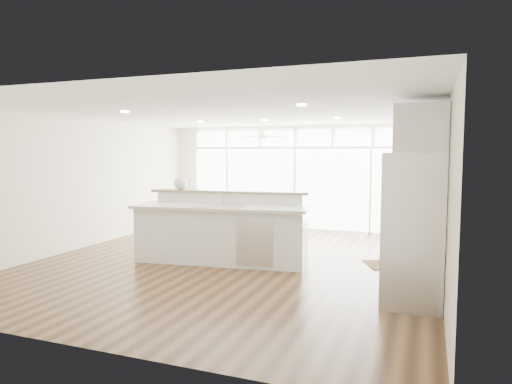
% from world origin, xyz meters
% --- Properties ---
extents(floor, '(7.00, 8.00, 0.02)m').
position_xyz_m(floor, '(0.00, 0.00, -0.01)').
color(floor, '#3A2312').
rests_on(floor, ground).
extents(ceiling, '(7.00, 8.00, 0.02)m').
position_xyz_m(ceiling, '(0.00, 0.00, 2.70)').
color(ceiling, white).
rests_on(ceiling, wall_back).
extents(wall_back, '(7.00, 0.04, 2.70)m').
position_xyz_m(wall_back, '(0.00, 4.00, 1.35)').
color(wall_back, white).
rests_on(wall_back, floor).
extents(wall_front, '(7.00, 0.04, 2.70)m').
position_xyz_m(wall_front, '(0.00, -4.00, 1.35)').
color(wall_front, white).
rests_on(wall_front, floor).
extents(wall_left, '(0.04, 8.00, 2.70)m').
position_xyz_m(wall_left, '(-3.50, 0.00, 1.35)').
color(wall_left, white).
rests_on(wall_left, floor).
extents(wall_right, '(0.04, 8.00, 2.70)m').
position_xyz_m(wall_right, '(3.50, 0.00, 1.35)').
color(wall_right, white).
rests_on(wall_right, floor).
extents(glass_wall, '(5.80, 0.06, 2.08)m').
position_xyz_m(glass_wall, '(0.00, 3.94, 1.05)').
color(glass_wall, white).
rests_on(glass_wall, wall_back).
extents(transom_row, '(5.90, 0.06, 0.40)m').
position_xyz_m(transom_row, '(0.00, 3.94, 2.38)').
color(transom_row, white).
rests_on(transom_row, wall_back).
extents(desk_window, '(0.04, 0.85, 0.85)m').
position_xyz_m(desk_window, '(3.46, 0.30, 1.55)').
color(desk_window, white).
rests_on(desk_window, wall_right).
extents(ceiling_fan, '(1.16, 1.16, 0.32)m').
position_xyz_m(ceiling_fan, '(-0.50, 2.80, 2.48)').
color(ceiling_fan, white).
rests_on(ceiling_fan, ceiling).
extents(recessed_lights, '(3.40, 3.00, 0.02)m').
position_xyz_m(recessed_lights, '(0.00, 0.20, 2.68)').
color(recessed_lights, white).
rests_on(recessed_lights, ceiling).
extents(oven_cabinet, '(0.64, 1.20, 2.50)m').
position_xyz_m(oven_cabinet, '(3.17, 1.80, 1.25)').
color(oven_cabinet, white).
rests_on(oven_cabinet, floor).
extents(desk_nook, '(0.72, 1.30, 0.76)m').
position_xyz_m(desk_nook, '(3.13, 0.30, 0.38)').
color(desk_nook, white).
rests_on(desk_nook, floor).
extents(upper_cabinets, '(0.64, 1.30, 0.64)m').
position_xyz_m(upper_cabinets, '(3.17, 0.30, 2.35)').
color(upper_cabinets, white).
rests_on(upper_cabinets, wall_right).
extents(refrigerator, '(0.76, 0.90, 2.00)m').
position_xyz_m(refrigerator, '(3.11, -1.35, 1.00)').
color(refrigerator, silver).
rests_on(refrigerator, floor).
extents(fridge_cabinet, '(0.64, 0.90, 0.60)m').
position_xyz_m(fridge_cabinet, '(3.17, -1.35, 2.30)').
color(fridge_cabinet, white).
rests_on(fridge_cabinet, wall_right).
extents(framed_photos, '(0.06, 0.22, 0.80)m').
position_xyz_m(framed_photos, '(3.46, 0.92, 1.40)').
color(framed_photos, black).
rests_on(framed_photos, wall_right).
extents(kitchen_island, '(3.34, 1.60, 1.28)m').
position_xyz_m(kitchen_island, '(-0.23, -0.16, 0.64)').
color(kitchen_island, white).
rests_on(kitchen_island, floor).
extents(rug, '(1.19, 1.04, 0.01)m').
position_xyz_m(rug, '(2.76, 0.74, 0.01)').
color(rug, '#32210F').
rests_on(rug, floor).
extents(office_chair, '(0.73, 0.71, 1.08)m').
position_xyz_m(office_chair, '(2.95, -0.28, 0.54)').
color(office_chair, black).
rests_on(office_chair, floor).
extents(fishbowl, '(0.27, 0.27, 0.25)m').
position_xyz_m(fishbowl, '(-1.22, 0.12, 1.40)').
color(fishbowl, silver).
rests_on(fishbowl, kitchen_island).
extents(monitor, '(0.10, 0.49, 0.41)m').
position_xyz_m(monitor, '(3.05, 0.30, 0.96)').
color(monitor, black).
rests_on(monitor, desk_nook).
extents(keyboard, '(0.15, 0.30, 0.01)m').
position_xyz_m(keyboard, '(2.88, 0.30, 0.77)').
color(keyboard, silver).
rests_on(keyboard, desk_nook).
extents(potted_plant, '(0.32, 0.35, 0.25)m').
position_xyz_m(potted_plant, '(3.17, 1.80, 2.62)').
color(potted_plant, '#355A26').
rests_on(potted_plant, oven_cabinet).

